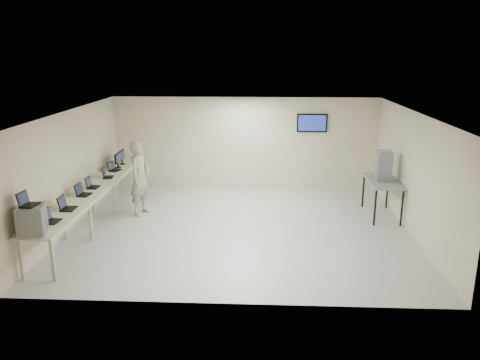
{
  "coord_description": "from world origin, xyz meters",
  "views": [
    {
      "loc": [
        0.51,
        -10.55,
        4.14
      ],
      "look_at": [
        0.0,
        0.2,
        1.15
      ],
      "focal_mm": 35.0,
      "sensor_mm": 36.0,
      "label": 1
    }
  ],
  "objects_px": {
    "soldier": "(140,178)",
    "side_table": "(383,183)",
    "equipment_box": "(32,220)",
    "workbench": "(91,193)"
  },
  "relations": [
    {
      "from": "equipment_box",
      "to": "side_table",
      "type": "relative_size",
      "value": 0.34
    },
    {
      "from": "equipment_box",
      "to": "soldier",
      "type": "xyz_separation_m",
      "value": [
        1.04,
        3.67,
        -0.19
      ]
    },
    {
      "from": "equipment_box",
      "to": "soldier",
      "type": "distance_m",
      "value": 3.82
    },
    {
      "from": "equipment_box",
      "to": "workbench",
      "type": "bearing_deg",
      "value": 74.28
    },
    {
      "from": "soldier",
      "to": "side_table",
      "type": "distance_m",
      "value": 6.21
    },
    {
      "from": "side_table",
      "to": "soldier",
      "type": "bearing_deg",
      "value": -178.9
    },
    {
      "from": "soldier",
      "to": "side_table",
      "type": "xyz_separation_m",
      "value": [
        6.21,
        0.12,
        -0.09
      ]
    },
    {
      "from": "equipment_box",
      "to": "side_table",
      "type": "height_order",
      "value": "equipment_box"
    },
    {
      "from": "workbench",
      "to": "soldier",
      "type": "distance_m",
      "value": 1.35
    },
    {
      "from": "workbench",
      "to": "soldier",
      "type": "bearing_deg",
      "value": 43.32
    }
  ]
}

